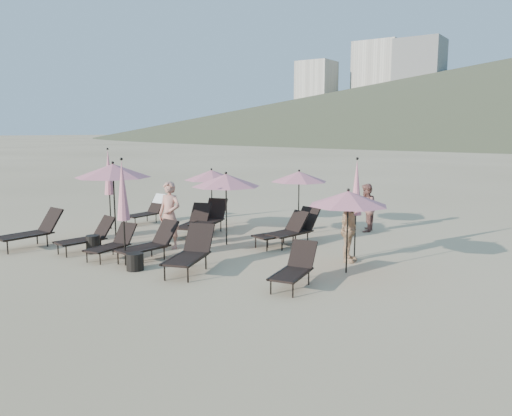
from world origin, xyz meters
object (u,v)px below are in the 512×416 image
Objects in this scene: umbrella_open_3 at (211,175)px; side_table_0 at (93,244)px; lounger_8 at (210,218)px; lounger_4 at (190,252)px; umbrella_open_1 at (226,180)px; beachgoer_c at (349,230)px; lounger_2 at (113,243)px; lounger_5 at (295,267)px; umbrella_closed_0 at (123,191)px; umbrella_closed_2 at (109,173)px; umbrella_open_0 at (113,171)px; lounger_0 at (32,230)px; lounger_1 at (88,236)px; beachgoer_b at (366,208)px; lounger_7 at (194,221)px; umbrella_closed_1 at (356,188)px; lounger_3 at (150,243)px; umbrella_open_2 at (348,198)px; lounger_10 at (294,228)px; side_table_1 at (135,262)px; umbrella_open_4 at (299,177)px; lounger_6 at (148,210)px; beachgoer_a at (170,215)px.

umbrella_open_3 reaches higher than side_table_0.
lounger_8 is at bearing -54.26° from umbrella_open_3.
umbrella_open_3 reaches higher than lounger_4.
umbrella_open_1 is 1.29× the size of beachgoer_c.
lounger_5 reaches higher than lounger_2.
umbrella_closed_2 reaches higher than umbrella_closed_0.
umbrella_open_0 reaches higher than lounger_5.
lounger_0 is 3.46m from umbrella_closed_2.
lounger_1 is at bearing 175.41° from lounger_5.
umbrella_closed_2 is 8.80m from beachgoer_b.
beachgoer_b reaches higher than lounger_7.
umbrella_closed_2 is (-8.51, 1.97, 1.52)m from lounger_5.
lounger_7 is 3.48m from side_table_0.
lounger_7 is at bearing -71.57° from umbrella_open_3.
beachgoer_c is at bearing 14.30° from umbrella_open_0.
umbrella_closed_0 is 1.01× the size of umbrella_closed_1.
lounger_2 is at bearing -152.87° from lounger_3.
lounger_8 is at bearing 162.45° from umbrella_open_2.
lounger_10 is 4.95m from side_table_1.
umbrella_open_4 reaches higher than lounger_5.
lounger_4 is at bearing 179.68° from lounger_5.
umbrella_open_4 is 0.78× the size of umbrella_closed_1.
lounger_5 is 7.48m from umbrella_open_3.
umbrella_closed_0 reaches higher than lounger_5.
lounger_3 is at bearing -101.70° from umbrella_open_4.
umbrella_open_2 is (6.87, 2.16, 1.36)m from lounger_1.
beachgoer_c is (6.02, -1.74, -0.98)m from umbrella_open_3.
umbrella_closed_2 is (-0.38, 3.12, 1.44)m from lounger_0.
beachgoer_b is (3.15, 6.80, 0.35)m from lounger_3.
umbrella_closed_0 reaches higher than lounger_7.
lounger_4 is at bearing 2.59° from side_table_0.
umbrella_closed_2 reaches higher than lounger_1.
umbrella_open_4 is at bearing 21.68° from umbrella_open_3.
lounger_1 is 8.87m from beachgoer_b.
umbrella_open_0 is (-0.49, 1.37, 1.73)m from lounger_1.
lounger_8 is (1.09, 3.98, 0.06)m from lounger_1.
lounger_8 is at bearing 137.49° from lounger_5.
lounger_6 is at bearing -80.27° from beachgoer_b.
lounger_0 is at bearing -151.62° from lounger_1.
lounger_4 is 0.93× the size of umbrella_open_4.
beachgoer_a reaches higher than side_table_0.
umbrella_open_4 is (1.18, 5.71, 1.38)m from lounger_3.
lounger_0 reaches higher than lounger_10.
umbrella_open_0 is at bearing 147.56° from side_table_1.
umbrella_closed_2 is at bearing 138.19° from lounger_4.
umbrella_open_2 is (4.19, -0.72, -0.13)m from umbrella_open_1.
lounger_8 reaches higher than lounger_10.
lounger_6 is 0.92× the size of lounger_7.
side_table_1 is at bearing 4.29° from lounger_0.
umbrella_closed_1 is at bearing 31.48° from lounger_0.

